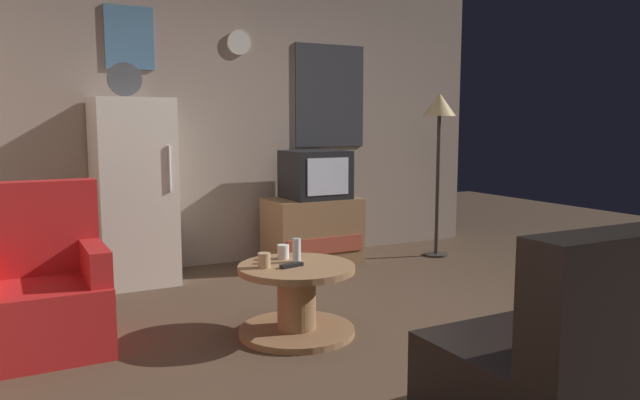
{
  "coord_description": "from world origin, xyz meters",
  "views": [
    {
      "loc": [
        -2.0,
        -2.95,
        1.3
      ],
      "look_at": [
        0.03,
        0.9,
        0.75
      ],
      "focal_mm": 34.09,
      "sensor_mm": 36.0,
      "label": 1
    }
  ],
  "objects_px": {
    "crt_tv": "(315,174)",
    "coffee_table": "(297,300)",
    "tv_stand": "(312,231)",
    "wine_glass": "(297,250)",
    "armchair": "(43,291)",
    "couch": "(632,352)",
    "mug_ceramic_white": "(283,252)",
    "fridge": "(133,191)",
    "standing_lamp": "(439,117)",
    "mug_ceramic_tan": "(264,260)",
    "remote_control": "(292,265)"
  },
  "relations": [
    {
      "from": "crt_tv",
      "to": "coffee_table",
      "type": "height_order",
      "value": "crt_tv"
    },
    {
      "from": "tv_stand",
      "to": "wine_glass",
      "type": "bearing_deg",
      "value": -120.25
    },
    {
      "from": "wine_glass",
      "to": "armchair",
      "type": "relative_size",
      "value": 0.16
    },
    {
      "from": "tv_stand",
      "to": "couch",
      "type": "xyz_separation_m",
      "value": [
        -0.16,
        -3.35,
        0.01
      ]
    },
    {
      "from": "coffee_table",
      "to": "wine_glass",
      "type": "height_order",
      "value": "wine_glass"
    },
    {
      "from": "mug_ceramic_white",
      "to": "armchair",
      "type": "distance_m",
      "value": 1.43
    },
    {
      "from": "tv_stand",
      "to": "fridge",
      "type": "bearing_deg",
      "value": 177.34
    },
    {
      "from": "tv_stand",
      "to": "armchair",
      "type": "height_order",
      "value": "armchair"
    },
    {
      "from": "fridge",
      "to": "mug_ceramic_white",
      "type": "distance_m",
      "value": 1.69
    },
    {
      "from": "armchair",
      "to": "fridge",
      "type": "bearing_deg",
      "value": 58.69
    },
    {
      "from": "crt_tv",
      "to": "armchair",
      "type": "bearing_deg",
      "value": -153.51
    },
    {
      "from": "fridge",
      "to": "crt_tv",
      "type": "height_order",
      "value": "fridge"
    },
    {
      "from": "standing_lamp",
      "to": "couch",
      "type": "height_order",
      "value": "standing_lamp"
    },
    {
      "from": "wine_glass",
      "to": "mug_ceramic_white",
      "type": "height_order",
      "value": "wine_glass"
    },
    {
      "from": "standing_lamp",
      "to": "armchair",
      "type": "relative_size",
      "value": 1.66
    },
    {
      "from": "mug_ceramic_tan",
      "to": "wine_glass",
      "type": "bearing_deg",
      "value": 10.73
    },
    {
      "from": "coffee_table",
      "to": "mug_ceramic_white",
      "type": "height_order",
      "value": "mug_ceramic_white"
    },
    {
      "from": "tv_stand",
      "to": "coffee_table",
      "type": "height_order",
      "value": "tv_stand"
    },
    {
      "from": "tv_stand",
      "to": "standing_lamp",
      "type": "relative_size",
      "value": 0.53
    },
    {
      "from": "fridge",
      "to": "couch",
      "type": "bearing_deg",
      "value": -67.28
    },
    {
      "from": "coffee_table",
      "to": "remote_control",
      "type": "bearing_deg",
      "value": -145.08
    },
    {
      "from": "tv_stand",
      "to": "armchair",
      "type": "distance_m",
      "value": 2.65
    },
    {
      "from": "tv_stand",
      "to": "remote_control",
      "type": "xyz_separation_m",
      "value": [
        -1.02,
        -1.71,
        0.14
      ]
    },
    {
      "from": "remote_control",
      "to": "couch",
      "type": "xyz_separation_m",
      "value": [
        0.86,
        -1.64,
        -0.14
      ]
    },
    {
      "from": "coffee_table",
      "to": "armchair",
      "type": "distance_m",
      "value": 1.48
    },
    {
      "from": "wine_glass",
      "to": "mug_ceramic_tan",
      "type": "relative_size",
      "value": 1.67
    },
    {
      "from": "crt_tv",
      "to": "couch",
      "type": "height_order",
      "value": "crt_tv"
    },
    {
      "from": "fridge",
      "to": "crt_tv",
      "type": "bearing_deg",
      "value": -2.64
    },
    {
      "from": "standing_lamp",
      "to": "mug_ceramic_tan",
      "type": "xyz_separation_m",
      "value": [
        -2.41,
        -1.37,
        -0.87
      ]
    },
    {
      "from": "remote_control",
      "to": "fridge",
      "type": "bearing_deg",
      "value": 97.64
    },
    {
      "from": "fridge",
      "to": "standing_lamp",
      "type": "bearing_deg",
      "value": -7.12
    },
    {
      "from": "fridge",
      "to": "wine_glass",
      "type": "relative_size",
      "value": 11.8
    },
    {
      "from": "crt_tv",
      "to": "wine_glass",
      "type": "distance_m",
      "value": 1.89
    },
    {
      "from": "tv_stand",
      "to": "crt_tv",
      "type": "relative_size",
      "value": 1.56
    },
    {
      "from": "couch",
      "to": "coffee_table",
      "type": "bearing_deg",
      "value": 115.77
    },
    {
      "from": "fridge",
      "to": "armchair",
      "type": "distance_m",
      "value": 1.54
    },
    {
      "from": "couch",
      "to": "armchair",
      "type": "bearing_deg",
      "value": 135.64
    },
    {
      "from": "wine_glass",
      "to": "mug_ceramic_white",
      "type": "xyz_separation_m",
      "value": [
        -0.04,
        0.12,
        -0.03
      ]
    },
    {
      "from": "standing_lamp",
      "to": "armchair",
      "type": "height_order",
      "value": "standing_lamp"
    },
    {
      "from": "remote_control",
      "to": "mug_ceramic_white",
      "type": "bearing_deg",
      "value": 67.61
    },
    {
      "from": "tv_stand",
      "to": "armchair",
      "type": "relative_size",
      "value": 0.88
    },
    {
      "from": "tv_stand",
      "to": "crt_tv",
      "type": "xyz_separation_m",
      "value": [
        0.03,
        -0.0,
        0.53
      ]
    },
    {
      "from": "tv_stand",
      "to": "coffee_table",
      "type": "distance_m",
      "value": 1.94
    },
    {
      "from": "coffee_table",
      "to": "crt_tv",
      "type": "bearing_deg",
      "value": 59.13
    },
    {
      "from": "tv_stand",
      "to": "remote_control",
      "type": "relative_size",
      "value": 5.6
    },
    {
      "from": "crt_tv",
      "to": "coffee_table",
      "type": "bearing_deg",
      "value": -120.87
    },
    {
      "from": "mug_ceramic_white",
      "to": "armchair",
      "type": "relative_size",
      "value": 0.09
    },
    {
      "from": "coffee_table",
      "to": "fridge",
      "type": "bearing_deg",
      "value": 109.66
    },
    {
      "from": "coffee_table",
      "to": "mug_ceramic_tan",
      "type": "distance_m",
      "value": 0.33
    },
    {
      "from": "mug_ceramic_tan",
      "to": "mug_ceramic_white",
      "type": "bearing_deg",
      "value": 40.01
    }
  ]
}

